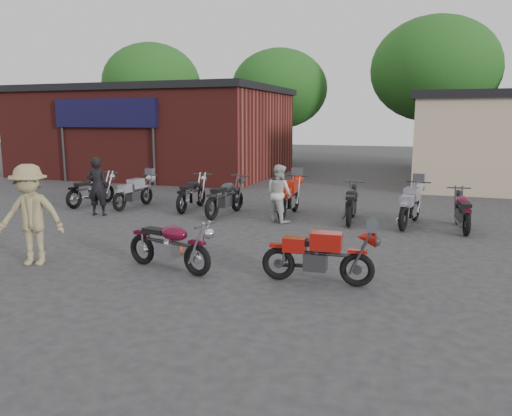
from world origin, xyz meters
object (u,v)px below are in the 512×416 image
(helmet, at_px, (178,250))
(row_bike_4, at_px, (289,195))
(person_dark, at_px, (98,186))
(row_bike_0, at_px, (92,188))
(row_bike_1, at_px, (134,191))
(row_bike_2, at_px, (192,191))
(row_bike_7, at_px, (463,209))
(vintage_motorcycle, at_px, (170,242))
(person_light, at_px, (279,193))
(row_bike_5, at_px, (351,201))
(row_bike_3, at_px, (226,195))
(sportbike, at_px, (319,253))
(row_bike_6, at_px, (411,203))
(person_tan, at_px, (31,215))

(helmet, distance_m, row_bike_4, 4.92)
(row_bike_4, bearing_deg, person_dark, 106.91)
(row_bike_0, bearing_deg, person_dark, -127.97)
(row_bike_1, distance_m, row_bike_2, 1.89)
(row_bike_1, bearing_deg, row_bike_7, -85.60)
(helmet, bearing_deg, person_dark, 144.20)
(vintage_motorcycle, bearing_deg, helmet, 124.59)
(vintage_motorcycle, bearing_deg, person_light, 96.17)
(row_bike_0, xyz_separation_m, row_bike_5, (8.31, 0.15, -0.00))
(row_bike_1, height_order, row_bike_7, row_bike_7)
(row_bike_2, xyz_separation_m, row_bike_3, (1.33, -0.49, 0.03))
(sportbike, height_order, row_bike_6, row_bike_6)
(vintage_motorcycle, height_order, row_bike_1, vintage_motorcycle)
(vintage_motorcycle, relative_size, row_bike_1, 1.00)
(person_tan, bearing_deg, row_bike_2, 68.95)
(person_light, distance_m, row_bike_1, 4.97)
(vintage_motorcycle, bearing_deg, person_dark, 151.72)
(row_bike_0, distance_m, row_bike_3, 4.74)
(row_bike_4, xyz_separation_m, row_bike_6, (3.34, -0.22, -0.01))
(vintage_motorcycle, height_order, helmet, vintage_motorcycle)
(vintage_motorcycle, relative_size, person_tan, 0.97)
(helmet, relative_size, row_bike_6, 0.11)
(row_bike_0, bearing_deg, row_bike_3, -82.42)
(helmet, xyz_separation_m, person_light, (0.98, 3.90, 0.67))
(person_dark, xyz_separation_m, row_bike_6, (8.54, 1.54, -0.25))
(helmet, height_order, row_bike_5, row_bike_5)
(person_light, bearing_deg, row_bike_4, -63.12)
(person_dark, distance_m, row_bike_5, 7.19)
(helmet, relative_size, row_bike_4, 0.11)
(row_bike_7, bearing_deg, row_bike_0, 84.51)
(person_tan, height_order, row_bike_2, person_tan)
(row_bike_5, bearing_deg, sportbike, 178.58)
(vintage_motorcycle, bearing_deg, row_bike_7, 59.38)
(person_dark, distance_m, row_bike_6, 8.69)
(row_bike_1, relative_size, row_bike_3, 0.90)
(row_bike_6, bearing_deg, vintage_motorcycle, 153.81)
(row_bike_7, bearing_deg, person_light, 91.24)
(person_light, bearing_deg, row_bike_2, 12.76)
(sportbike, bearing_deg, person_dark, 148.69)
(vintage_motorcycle, relative_size, row_bike_3, 0.90)
(helmet, height_order, row_bike_3, row_bike_3)
(row_bike_2, relative_size, row_bike_4, 0.94)
(vintage_motorcycle, relative_size, row_bike_6, 0.91)
(sportbike, bearing_deg, row_bike_5, 89.63)
(person_light, relative_size, row_bike_7, 0.84)
(person_tan, distance_m, row_bike_4, 7.12)
(row_bike_4, distance_m, row_bike_5, 1.83)
(helmet, relative_size, person_dark, 0.14)
(sportbike, distance_m, row_bike_3, 6.41)
(row_bike_0, distance_m, row_bike_1, 1.54)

